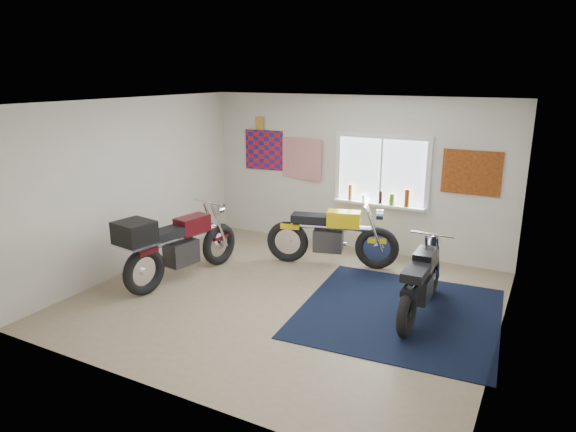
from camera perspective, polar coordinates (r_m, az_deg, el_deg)
The scene contains 10 objects.
ground at distance 7.30m, azimuth -0.06°, elevation -9.15°, with size 5.50×5.50×0.00m, color #9E896B.
room_shell at distance 6.77m, azimuth -0.07°, elevation 3.55°, with size 5.50×5.50×5.50m.
navy_rug at distance 7.05m, azimuth 12.24°, elevation -10.41°, with size 2.50×2.60×0.01m, color black.
window_assembly at distance 8.88m, azimuth 10.32°, elevation 4.42°, with size 1.66×0.17×1.26m.
oil_bottles at distance 8.86m, azimuth 10.75°, elevation 2.07°, with size 1.09×0.09×0.30m.
flag_display at distance 9.76m, azimuth -3.16°, elevation 10.27°, with size 1.60×0.10×1.17m.
triumph_poster at distance 8.55m, azimuth 19.72°, elevation 4.55°, with size 0.90×0.03×0.70m, color #A54C14.
yellow_triumph at distance 8.38m, azimuth 4.81°, elevation -2.33°, with size 2.13×0.81×1.09m.
black_chrome_bike at distance 6.90m, azimuth 14.52°, elevation -7.29°, with size 0.58×1.91×0.98m.
maroon_tourer at distance 7.84m, azimuth -12.52°, elevation -3.18°, with size 0.83×2.20×1.12m.
Camera 1 is at (3.10, -5.85, 3.06)m, focal length 32.00 mm.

